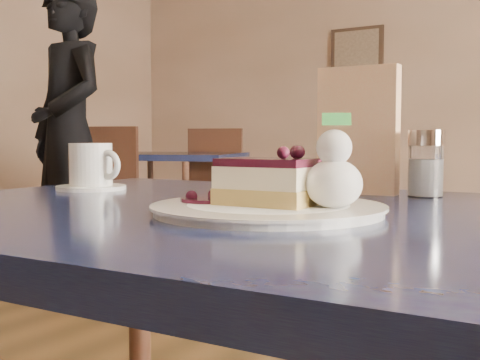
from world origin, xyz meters
The scene contains 11 objects.
main_table centered at (0.20, 0.45, 0.71)m, with size 1.30×0.89×0.79m.
dessert_plate centered at (0.20, 0.40, 0.79)m, with size 0.31×0.31×0.01m, color white.
cheesecake_slice centered at (0.20, 0.40, 0.83)m, with size 0.13×0.09×0.06m.
whipped_cream centered at (0.29, 0.41, 0.83)m, with size 0.07×0.07×0.07m.
berry_sauce centered at (0.11, 0.39, 0.80)m, with size 0.08×0.08×0.01m, color #350D22.
coffee_set centered at (-0.29, 0.54, 0.83)m, with size 0.15×0.14×0.09m.
menu_card centered at (0.19, 0.74, 0.90)m, with size 0.15×0.03×0.23m, color beige.
sugar_shaker centered at (0.31, 0.74, 0.85)m, with size 0.06×0.06×0.12m.
napkin_stack centered at (0.08, 0.78, 0.82)m, with size 0.13×0.13×0.05m, color white.
bg_table_far_left centered at (-2.18, 3.06, 0.07)m, with size 1.25×1.90×1.26m.
patron centered at (-2.22, 2.20, 0.91)m, with size 0.67×0.44×1.82m, color black.
Camera 1 is at (0.60, -0.30, 0.89)m, focal length 45.00 mm.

